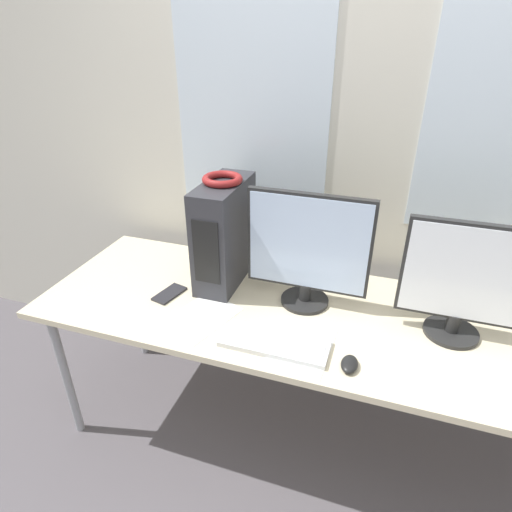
{
  "coord_description": "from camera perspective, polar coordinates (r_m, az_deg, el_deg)",
  "views": [
    {
      "loc": [
        0.12,
        -1.05,
        1.8
      ],
      "look_at": [
        -0.36,
        0.39,
        0.98
      ],
      "focal_mm": 30.0,
      "sensor_mm": 36.0,
      "label": 1
    }
  ],
  "objects": [
    {
      "name": "monitor_right_near",
      "position": [
        1.7,
        26.04,
        -3.05
      ],
      "size": [
        0.44,
        0.2,
        0.46
      ],
      "color": "black",
      "rests_on": "desk"
    },
    {
      "name": "pc_tower",
      "position": [
        1.9,
        -4.24,
        3.03
      ],
      "size": [
        0.16,
        0.39,
        0.47
      ],
      "color": "#2D2D33",
      "rests_on": "desk"
    },
    {
      "name": "paper_sheet_front",
      "position": [
        1.77,
        -7.37,
        -8.06
      ],
      "size": [
        0.29,
        0.35,
        0.0
      ],
      "rotation": [
        0.0,
        0.0,
        -0.32
      ],
      "color": "white",
      "rests_on": "desk"
    },
    {
      "name": "cell_phone",
      "position": [
        1.92,
        -11.47,
        -4.95
      ],
      "size": [
        0.11,
        0.17,
        0.01
      ],
      "rotation": [
        0.0,
        0.0,
        -0.23
      ],
      "color": "#232328",
      "rests_on": "desk"
    },
    {
      "name": "monitor_main",
      "position": [
        1.72,
        6.92,
        0.85
      ],
      "size": [
        0.5,
        0.2,
        0.49
      ],
      "color": "black",
      "rests_on": "desk"
    },
    {
      "name": "mouse",
      "position": [
        1.55,
        12.35,
        -13.9
      ],
      "size": [
        0.06,
        0.09,
        0.03
      ],
      "color": "black",
      "rests_on": "desk"
    },
    {
      "name": "keyboard",
      "position": [
        1.61,
        2.5,
        -11.5
      ],
      "size": [
        0.4,
        0.15,
        0.02
      ],
      "color": "silver",
      "rests_on": "desk"
    },
    {
      "name": "headphones",
      "position": [
        1.8,
        -4.51,
        10.18
      ],
      "size": [
        0.17,
        0.17,
        0.03
      ],
      "color": "maroon",
      "rests_on": "pc_tower"
    },
    {
      "name": "wall_back",
      "position": [
        2.0,
        15.25,
        14.57
      ],
      "size": [
        8.0,
        0.07,
        2.7
      ],
      "color": "beige",
      "rests_on": "ground_plane"
    },
    {
      "name": "paper_sheet_left",
      "position": [
        1.62,
        6.09,
        -11.92
      ],
      "size": [
        0.22,
        0.31,
        0.0
      ],
      "rotation": [
        0.0,
        0.0,
        -0.05
      ],
      "color": "white",
      "rests_on": "desk"
    },
    {
      "name": "desk",
      "position": [
        1.8,
        11.2,
        -9.32
      ],
      "size": [
        2.56,
        0.77,
        0.75
      ],
      "color": "beige",
      "rests_on": "ground_plane"
    }
  ]
}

